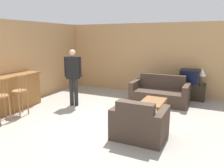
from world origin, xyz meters
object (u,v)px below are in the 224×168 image
(tv_unit, at_px, (189,91))
(person_by_window, at_px, (73,74))
(table_lamp, at_px, (202,73))
(couch_far, at_px, (160,93))
(bar_chair_mid, at_px, (20,94))
(tv, at_px, (190,77))
(coffee_table, at_px, (153,103))
(armchair_near, at_px, (139,124))
(bar_chair_near, at_px, (1,100))

(tv_unit, distance_m, person_by_window, 3.96)
(tv_unit, bearing_deg, table_lamp, -0.00)
(couch_far, height_order, table_lamp, table_lamp)
(bar_chair_mid, bearing_deg, tv, 42.05)
(coffee_table, height_order, tv, tv)
(armchair_near, bearing_deg, person_by_window, 153.39)
(bar_chair_near, bearing_deg, coffee_table, 31.35)
(couch_far, height_order, coffee_table, couch_far)
(tv, distance_m, table_lamp, 0.40)
(couch_far, xyz_separation_m, tv_unit, (0.80, 0.86, -0.04))
(armchair_near, height_order, tv_unit, armchair_near)
(coffee_table, relative_size, tv, 1.53)
(couch_far, height_order, tv_unit, couch_far)
(bar_chair_near, bearing_deg, person_by_window, 66.19)
(coffee_table, xyz_separation_m, tv, (0.68, 2.17, 0.42))
(tv, height_order, table_lamp, table_lamp)
(tv, xyz_separation_m, person_by_window, (-3.15, -2.28, 0.21))
(armchair_near, xyz_separation_m, tv_unit, (0.60, 3.56, -0.04))
(person_by_window, bearing_deg, bar_chair_mid, -122.58)
(bar_chair_mid, distance_m, couch_far, 4.21)
(bar_chair_mid, bearing_deg, couch_far, 40.72)
(bar_chair_mid, xyz_separation_m, armchair_near, (3.38, 0.03, -0.27))
(couch_far, height_order, armchair_near, couch_far)
(person_by_window, bearing_deg, tv, 35.99)
(armchair_near, height_order, person_by_window, person_by_window)
(armchair_near, relative_size, person_by_window, 0.62)
(coffee_table, xyz_separation_m, person_by_window, (-2.46, -0.12, 0.63))
(couch_far, relative_size, armchair_near, 1.66)
(couch_far, bearing_deg, tv_unit, 46.94)
(couch_far, height_order, tv, tv)
(coffee_table, bearing_deg, bar_chair_mid, -156.65)
(armchair_near, relative_size, coffee_table, 1.13)
(bar_chair_near, relative_size, couch_far, 0.63)
(table_lamp, bearing_deg, couch_far, -143.89)
(bar_chair_mid, distance_m, coffee_table, 3.60)
(table_lamp, bearing_deg, bar_chair_near, -136.17)
(bar_chair_near, height_order, table_lamp, bar_chair_near)
(armchair_near, height_order, coffee_table, armchair_near)
(tv_unit, distance_m, tv, 0.51)
(bar_chair_near, height_order, bar_chair_mid, same)
(bar_chair_near, xyz_separation_m, couch_far, (3.18, 3.32, -0.27))
(tv, bearing_deg, tv_unit, 90.00)
(coffee_table, xyz_separation_m, tv_unit, (0.68, 2.17, -0.09))
(bar_chair_mid, distance_m, person_by_window, 1.60)
(bar_chair_mid, relative_size, tv_unit, 1.08)
(coffee_table, distance_m, tv_unit, 2.28)
(tv_unit, distance_m, table_lamp, 0.77)
(bar_chair_near, height_order, tv_unit, bar_chair_near)
(bar_chair_near, distance_m, table_lamp, 6.05)
(couch_far, bearing_deg, coffee_table, -84.97)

